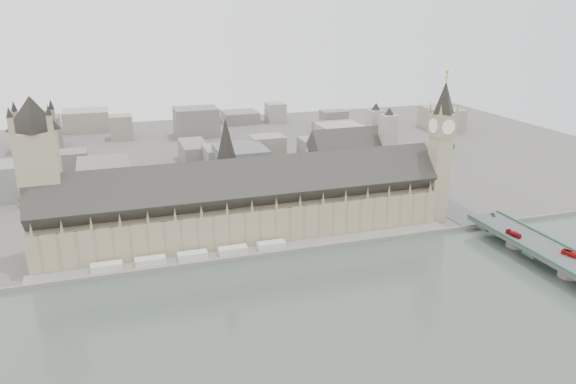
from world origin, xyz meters
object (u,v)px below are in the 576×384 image
object	(u,v)px
westminster_bridge	(560,264)
westminster_abbey	(352,160)
victoria_tower	(40,172)
car_approach	(493,215)
red_bus_north	(514,234)
elizabeth_tower	(441,142)
red_bus_south	(572,254)
palace_of_westminster	(245,205)

from	to	relation	value
westminster_bridge	westminster_abbey	xyz separation A→B (m)	(-51.08, 182.50, 19.96)
victoria_tower	westminster_bridge	size ratio (longest dim) A/B	0.31
car_approach	victoria_tower	bearing A→B (deg)	-171.52
victoria_tower	red_bus_north	size ratio (longest dim) A/B	9.14
westminster_bridge	victoria_tower	bearing A→B (deg)	158.22
elizabeth_tower	red_bus_south	size ratio (longest dim) A/B	9.02
car_approach	red_bus_north	bearing A→B (deg)	-90.25
palace_of_westminster	elizabeth_tower	xyz separation A→B (m)	(138.00, -11.70, 35.38)
victoria_tower	car_approach	size ratio (longest dim) A/B	19.51
westminster_bridge	red_bus_north	size ratio (longest dim) A/B	29.69
palace_of_westminster	car_approach	size ratio (longest dim) A/B	51.71
victoria_tower	westminster_abbey	world-z (taller)	victoria_tower
victoria_tower	red_bus_south	size ratio (longest dim) A/B	8.39
elizabeth_tower	car_approach	xyz separation A→B (m)	(28.11, -28.29, -47.09)
elizabeth_tower	red_bus_south	bearing A→B (deg)	-73.96
red_bus_south	westminster_bridge	bearing A→B (deg)	125.66
red_bus_south	red_bus_north	bearing A→B (deg)	89.37
westminster_bridge	westminster_abbey	distance (m)	190.56
westminster_bridge	car_approach	world-z (taller)	car_approach
palace_of_westminster	westminster_abbey	bearing A→B (deg)	34.17
red_bus_north	car_approach	size ratio (longest dim) A/B	2.14
westminster_abbey	red_bus_south	world-z (taller)	westminster_abbey
westminster_abbey	red_bus_north	xyz separation A→B (m)	(44.13, -149.61, -13.31)
victoria_tower	westminster_bridge	xyz separation A→B (m)	(284.00, -113.50, -50.08)
victoria_tower	westminster_abbey	size ratio (longest dim) A/B	1.47
red_bus_north	red_bus_south	xyz separation A→B (m)	(11.33, -36.11, 0.14)
westminster_bridge	car_approach	bearing A→B (deg)	86.50
palace_of_westminster	westminster_bridge	world-z (taller)	palace_of_westminster
palace_of_westminster	car_approach	world-z (taller)	palace_of_westminster
westminster_bridge	car_approach	distance (m)	67.60
elizabeth_tower	red_bus_south	distance (m)	112.62
elizabeth_tower	red_bus_north	size ratio (longest dim) A/B	9.82
palace_of_westminster	elizabeth_tower	world-z (taller)	elizabeth_tower
palace_of_westminster	victoria_tower	bearing A→B (deg)	177.04
westminster_abbey	palace_of_westminster	bearing A→B (deg)	-145.83
palace_of_westminster	westminster_bridge	xyz separation A→B (m)	(162.00, -107.20, -17.58)
palace_of_westminster	westminster_bridge	bearing A→B (deg)	-33.49
westminster_abbey	elizabeth_tower	bearing A→B (deg)	-72.71
victoria_tower	car_approach	bearing A→B (deg)	-9.13
victoria_tower	westminster_abbey	xyz separation A→B (m)	(232.92, 69.00, -30.12)
westminster_abbey	car_approach	distance (m)	128.59
elizabeth_tower	palace_of_westminster	bearing A→B (deg)	175.15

